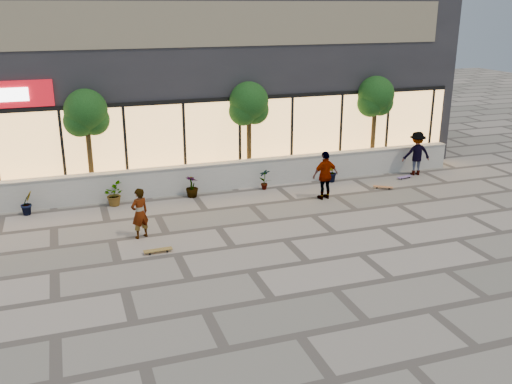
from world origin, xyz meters
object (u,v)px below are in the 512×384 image
object	(u,v)px
tree_midwest	(86,115)
tree_mideast	(249,106)
tree_east	(376,99)
skateboard_right_far	(405,177)
skater_right_near	(325,175)
skater_right_far	(417,153)
skateboard_right_near	(383,187)
skateboard_center	(158,250)
skater_center	(140,213)

from	to	relation	value
tree_midwest	tree_mideast	world-z (taller)	same
tree_midwest	tree_east	bearing A→B (deg)	0.00
tree_east	skateboard_right_far	bearing A→B (deg)	-73.48
tree_east	skater_right_near	size ratio (longest dim) A/B	2.22
tree_mideast	skater_right_far	size ratio (longest dim) A/B	2.18
skater_right_near	skateboard_right_near	xyz separation A→B (m)	(2.62, 0.34, -0.81)
skater_right_near	skateboard_right_near	size ratio (longest dim) A/B	2.45
tree_midwest	skater_right_near	world-z (taller)	tree_midwest
tree_east	skater_right_near	distance (m)	5.15
tree_midwest	skater_right_near	size ratio (longest dim) A/B	2.22
tree_east	skateboard_right_near	size ratio (longest dim) A/B	5.45
tree_mideast	skateboard_right_far	distance (m)	6.92
skater_right_near	skateboard_center	xyz separation A→B (m)	(-6.50, -2.77, -0.80)
skater_right_far	skater_right_near	bearing A→B (deg)	27.27
tree_mideast	skater_center	size ratio (longest dim) A/B	2.52
tree_mideast	skater_center	distance (m)	7.00
tree_midwest	tree_east	xyz separation A→B (m)	(11.50, 0.00, 0.00)
tree_east	skater_right_far	xyz separation A→B (m)	(1.24, -1.40, -2.09)
skater_right_near	skateboard_right_far	bearing A→B (deg)	-171.69
skateboard_center	skater_right_far	bearing A→B (deg)	18.78
skater_right_far	skateboard_right_far	xyz separation A→B (m)	(-0.72, -0.36, -0.83)
skater_right_near	skater_right_far	world-z (taller)	skater_right_far
tree_midwest	skateboard_right_far	bearing A→B (deg)	-8.33
skater_center	skater_right_near	bearing A→B (deg)	167.94
skater_center	skater_right_far	size ratio (longest dim) A/B	0.87
skater_right_near	tree_midwest	bearing A→B (deg)	-29.02
skater_center	tree_east	bearing A→B (deg)	178.85
tree_mideast	skater_right_near	world-z (taller)	tree_mideast
skater_right_far	skateboard_center	size ratio (longest dim) A/B	2.19
skater_right_near	skater_center	bearing A→B (deg)	4.16
tree_midwest	skateboard_center	xyz separation A→B (m)	(1.38, -5.76, -2.90)
skater_right_near	skateboard_right_far	size ratio (longest dim) A/B	2.47
skateboard_center	skater_right_near	bearing A→B (deg)	20.88
tree_mideast	skater_right_far	distance (m)	7.20
skater_center	skater_right_near	distance (m)	6.95
skateboard_right_near	skateboard_right_far	world-z (taller)	skateboard_right_near
skateboard_right_far	skateboard_right_near	bearing A→B (deg)	-161.06
tree_mideast	skateboard_center	world-z (taller)	tree_mideast
tree_midwest	tree_mideast	bearing A→B (deg)	0.00
tree_midwest	skater_right_far	xyz separation A→B (m)	(12.74, -1.40, -2.09)
skater_right_far	skateboard_right_near	distance (m)	2.70
tree_east	tree_mideast	bearing A→B (deg)	180.00
tree_east	skateboard_right_near	bearing A→B (deg)	-110.65
skater_right_far	tree_east	bearing A→B (deg)	-39.25
skater_right_near	skateboard_center	bearing A→B (deg)	14.89
skateboard_right_far	skater_center	bearing A→B (deg)	-177.50
tree_east	skater_right_far	world-z (taller)	tree_east
tree_midwest	skateboard_center	size ratio (longest dim) A/B	4.78
tree_mideast	skater_right_near	distance (m)	4.11
tree_midwest	tree_east	size ratio (longest dim) A/B	1.00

